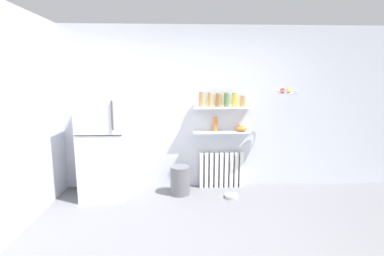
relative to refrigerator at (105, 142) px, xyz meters
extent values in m
plane|color=slate|center=(1.46, -1.15, -0.83)|extent=(7.04, 7.04, 0.00)
cube|color=silver|center=(1.46, 0.40, 0.47)|extent=(7.04, 0.10, 2.60)
cube|color=silver|center=(-0.79, -1.05, 0.47)|extent=(0.10, 4.80, 2.60)
cube|color=silver|center=(0.00, 0.00, 0.00)|extent=(0.66, 0.69, 1.66)
cube|color=#262628|center=(0.00, -0.35, 0.17)|extent=(0.65, 0.01, 0.01)
cylinder|color=#4C4C51|center=(0.21, -0.37, 0.45)|extent=(0.02, 0.02, 0.40)
cube|color=white|center=(1.47, 0.27, -0.54)|extent=(0.06, 0.12, 0.59)
cube|color=white|center=(1.55, 0.27, -0.54)|extent=(0.06, 0.12, 0.59)
cube|color=white|center=(1.63, 0.27, -0.54)|extent=(0.06, 0.12, 0.59)
cube|color=white|center=(1.72, 0.27, -0.54)|extent=(0.06, 0.12, 0.59)
cube|color=white|center=(1.80, 0.27, -0.54)|extent=(0.06, 0.12, 0.59)
cube|color=white|center=(1.88, 0.27, -0.54)|extent=(0.06, 0.12, 0.59)
cube|color=white|center=(1.96, 0.27, -0.54)|extent=(0.06, 0.12, 0.59)
cube|color=white|center=(2.04, 0.27, -0.54)|extent=(0.06, 0.12, 0.59)
cube|color=white|center=(2.13, 0.27, -0.54)|extent=(0.06, 0.12, 0.59)
cube|color=white|center=(1.80, 0.24, 0.10)|extent=(0.92, 0.22, 0.02)
cube|color=white|center=(1.80, 0.24, 0.49)|extent=(0.92, 0.22, 0.02)
cylinder|color=tan|center=(1.47, 0.24, 0.61)|extent=(0.10, 0.10, 0.22)
cylinder|color=gray|center=(1.47, 0.24, 0.73)|extent=(0.10, 0.10, 0.02)
cylinder|color=tan|center=(1.60, 0.24, 0.61)|extent=(0.08, 0.08, 0.21)
cylinder|color=gray|center=(1.60, 0.24, 0.72)|extent=(0.08, 0.08, 0.02)
cylinder|color=olive|center=(1.73, 0.24, 0.61)|extent=(0.10, 0.10, 0.20)
cylinder|color=gray|center=(1.73, 0.24, 0.72)|extent=(0.09, 0.09, 0.02)
cylinder|color=#5B7F4C|center=(1.86, 0.24, 0.61)|extent=(0.08, 0.08, 0.21)
cylinder|color=gray|center=(1.86, 0.24, 0.72)|extent=(0.08, 0.08, 0.02)
cylinder|color=yellow|center=(1.99, 0.24, 0.61)|extent=(0.09, 0.09, 0.20)
cylinder|color=gray|center=(1.99, 0.24, 0.72)|extent=(0.09, 0.09, 0.02)
cylinder|color=tan|center=(2.12, 0.24, 0.58)|extent=(0.10, 0.10, 0.16)
cylinder|color=gray|center=(2.12, 0.24, 0.67)|extent=(0.09, 0.09, 0.02)
cylinder|color=#CC7033|center=(1.68, 0.24, 0.23)|extent=(0.07, 0.07, 0.24)
ellipsoid|color=orange|center=(2.11, 0.24, 0.16)|extent=(0.19, 0.19, 0.09)
cylinder|color=slate|center=(1.12, -0.01, -0.61)|extent=(0.30, 0.30, 0.44)
cylinder|color=#B7B7BC|center=(1.90, -0.20, -0.81)|extent=(0.20, 0.20, 0.05)
torus|color=#B2B2B7|center=(2.72, -0.02, 0.77)|extent=(0.33, 0.33, 0.01)
cylinder|color=#A8A8AD|center=(2.72, -0.02, 0.73)|extent=(0.27, 0.27, 0.01)
sphere|color=gold|center=(2.75, -0.01, 0.77)|extent=(0.08, 0.08, 0.08)
sphere|color=red|center=(2.65, -0.02, 0.77)|extent=(0.07, 0.07, 0.07)
camera|label=1|loc=(1.14, -4.18, 0.93)|focal=26.37mm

